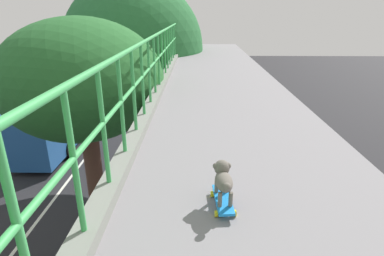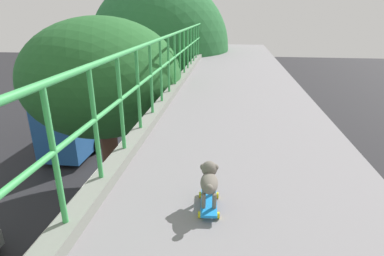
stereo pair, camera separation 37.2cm
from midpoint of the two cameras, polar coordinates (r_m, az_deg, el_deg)
name	(u,v)px [view 2 (the right image)]	position (r m, az deg, el deg)	size (l,w,h in m)	color
city_bus	(96,107)	(21.74, -16.82, 3.65)	(2.55, 10.75, 3.25)	#204D8A
roadside_tree_mid	(103,81)	(7.82, -14.81, 8.38)	(3.80, 3.80, 7.84)	#4F3127
roadside_tree_far	(161,48)	(14.21, -5.06, 14.43)	(5.98, 5.98, 9.33)	brown
toy_skateboard	(209,201)	(2.79, 7.05, -13.40)	(0.21, 0.47, 0.08)	#1A82DC
small_dog	(209,179)	(2.70, 7.19, -9.43)	(0.18, 0.41, 0.31)	#666057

